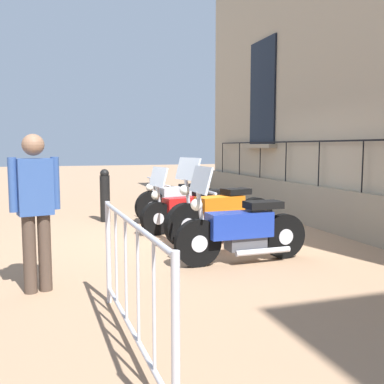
{
  "coord_description": "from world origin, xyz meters",
  "views": [
    {
      "loc": [
        2.44,
        7.13,
        1.6
      ],
      "look_at": [
        0.09,
        0.0,
        0.8
      ],
      "focal_mm": 40.02,
      "sensor_mm": 36.0,
      "label": 1
    }
  ],
  "objects": [
    {
      "name": "bollard",
      "position": [
        1.38,
        -2.05,
        0.57
      ],
      "size": [
        0.21,
        0.21,
        1.13
      ],
      "color": "black",
      "rests_on": "ground_plane"
    },
    {
      "name": "pedestrian_standing",
      "position": [
        2.62,
        2.24,
        0.99
      ],
      "size": [
        0.52,
        0.29,
        1.73
      ],
      "color": "#47382D",
      "rests_on": "ground_plane"
    },
    {
      "name": "motorcycle_blue",
      "position": [
        -0.02,
        1.84,
        0.45
      ],
      "size": [
        1.96,
        0.74,
        1.34
      ],
      "color": "black",
      "rests_on": "ground_plane"
    },
    {
      "name": "building_facade",
      "position": [
        -2.91,
        -0.0,
        3.84
      ],
      "size": [
        0.82,
        11.76,
        7.94
      ],
      "color": "tan",
      "rests_on": "ground_plane"
    },
    {
      "name": "motorcycle_silver",
      "position": [
        -0.17,
        -1.7,
        0.43
      ],
      "size": [
        2.02,
        0.75,
        0.95
      ],
      "color": "black",
      "rests_on": "ground_plane"
    },
    {
      "name": "motorcycle_red",
      "position": [
        -0.06,
        -0.51,
        0.41
      ],
      "size": [
        2.09,
        0.8,
        1.23
      ],
      "color": "black",
      "rests_on": "ground_plane"
    },
    {
      "name": "crowd_barrier",
      "position": [
        1.87,
        3.91,
        0.57
      ],
      "size": [
        0.13,
        2.24,
        1.05
      ],
      "color": "#B7B7BF",
      "rests_on": "ground_plane"
    },
    {
      "name": "ground_plane",
      "position": [
        0.0,
        0.0,
        0.0
      ],
      "size": [
        60.0,
        60.0,
        0.0
      ],
      "primitive_type": "plane",
      "color": "#9E7A5B"
    },
    {
      "name": "motorcycle_orange",
      "position": [
        -0.22,
        0.61,
        0.48
      ],
      "size": [
        2.1,
        0.82,
        1.43
      ],
      "color": "black",
      "rests_on": "ground_plane"
    }
  ]
}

